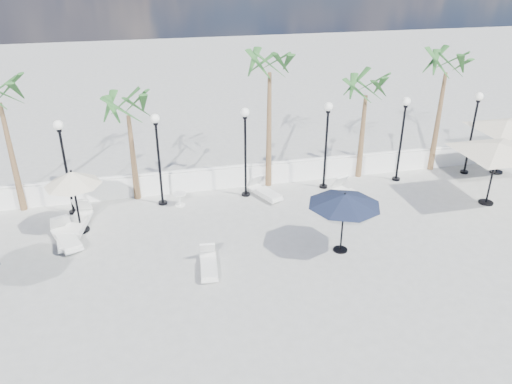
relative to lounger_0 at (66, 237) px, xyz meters
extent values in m
plane|color=gray|center=(7.03, -4.18, -0.25)|extent=(100.00, 100.00, 0.00)
cube|color=white|center=(7.03, 3.32, 0.20)|extent=(26.00, 0.30, 0.90)
cube|color=white|center=(7.03, 3.32, 0.72)|extent=(26.00, 0.12, 0.08)
cylinder|color=black|center=(0.03, 2.32, -0.20)|extent=(0.36, 0.36, 0.10)
cylinder|color=black|center=(0.03, 2.32, 1.50)|extent=(0.10, 0.10, 3.50)
cylinder|color=black|center=(0.03, 2.32, 3.20)|extent=(0.18, 0.18, 0.10)
sphere|color=white|center=(0.03, 2.32, 3.41)|extent=(0.36, 0.36, 0.36)
cylinder|color=black|center=(3.53, 2.32, -0.20)|extent=(0.36, 0.36, 0.10)
cylinder|color=black|center=(3.53, 2.32, 1.50)|extent=(0.10, 0.10, 3.50)
cylinder|color=black|center=(3.53, 2.32, 3.20)|extent=(0.18, 0.18, 0.10)
sphere|color=white|center=(3.53, 2.32, 3.41)|extent=(0.36, 0.36, 0.36)
cylinder|color=black|center=(7.03, 2.32, -0.20)|extent=(0.36, 0.36, 0.10)
cylinder|color=black|center=(7.03, 2.32, 1.50)|extent=(0.10, 0.10, 3.50)
cylinder|color=black|center=(7.03, 2.32, 3.20)|extent=(0.18, 0.18, 0.10)
sphere|color=white|center=(7.03, 2.32, 3.41)|extent=(0.36, 0.36, 0.36)
cylinder|color=black|center=(10.53, 2.32, -0.20)|extent=(0.36, 0.36, 0.10)
cylinder|color=black|center=(10.53, 2.32, 1.50)|extent=(0.10, 0.10, 3.50)
cylinder|color=black|center=(10.53, 2.32, 3.20)|extent=(0.18, 0.18, 0.10)
sphere|color=white|center=(10.53, 2.32, 3.41)|extent=(0.36, 0.36, 0.36)
cylinder|color=black|center=(14.03, 2.32, -0.20)|extent=(0.36, 0.36, 0.10)
cylinder|color=black|center=(14.03, 2.32, 1.50)|extent=(0.10, 0.10, 3.50)
cylinder|color=black|center=(14.03, 2.32, 3.20)|extent=(0.18, 0.18, 0.10)
sphere|color=white|center=(14.03, 2.32, 3.41)|extent=(0.36, 0.36, 0.36)
cylinder|color=black|center=(17.53, 2.32, -0.20)|extent=(0.36, 0.36, 0.10)
cylinder|color=black|center=(17.53, 2.32, 1.50)|extent=(0.10, 0.10, 3.50)
cylinder|color=black|center=(17.53, 2.32, 3.20)|extent=(0.18, 0.18, 0.10)
sphere|color=white|center=(17.53, 2.32, 3.41)|extent=(0.36, 0.36, 0.36)
cone|color=brown|center=(-1.97, 3.12, 1.95)|extent=(0.28, 0.28, 4.40)
cone|color=brown|center=(2.53, 3.12, 1.55)|extent=(0.28, 0.28, 3.60)
cone|color=brown|center=(8.23, 3.12, 2.25)|extent=(0.28, 0.28, 5.00)
cone|color=brown|center=(12.53, 3.12, 1.65)|extent=(0.28, 0.28, 3.80)
cone|color=brown|center=(16.23, 3.12, 2.05)|extent=(0.28, 0.28, 4.60)
cube|color=silver|center=(0.01, -0.02, -0.09)|extent=(1.31, 2.01, 0.10)
cube|color=silver|center=(0.10, -0.26, 0.02)|extent=(1.04, 1.42, 0.10)
cube|color=silver|center=(-0.28, 0.70, 0.29)|extent=(0.72, 0.64, 0.60)
cube|color=silver|center=(0.30, 1.05, -0.08)|extent=(1.02, 2.11, 0.11)
cube|color=silver|center=(0.25, 0.78, 0.04)|extent=(0.87, 1.46, 0.11)
cube|color=silver|center=(0.44, 1.85, 0.32)|extent=(0.71, 0.58, 0.63)
cube|color=silver|center=(-0.05, 0.06, -0.10)|extent=(0.86, 1.82, 0.09)
cube|color=silver|center=(-0.01, -0.17, 0.00)|extent=(0.73, 1.26, 0.09)
cube|color=silver|center=(-0.16, 0.76, 0.25)|extent=(0.61, 0.50, 0.55)
cube|color=silver|center=(4.69, -2.83, -0.11)|extent=(0.70, 1.67, 0.09)
cube|color=silver|center=(4.67, -3.04, -0.02)|extent=(0.61, 1.14, 0.09)
cube|color=silver|center=(4.75, -2.17, 0.21)|extent=(0.54, 0.43, 0.51)
cube|color=silver|center=(7.80, 2.02, -0.10)|extent=(1.25, 1.86, 0.10)
cube|color=silver|center=(7.90, 1.80, 0.00)|extent=(0.99, 1.32, 0.10)
cube|color=silver|center=(7.51, 2.68, 0.25)|extent=(0.68, 0.61, 0.55)
cube|color=silver|center=(11.25, 0.86, -0.08)|extent=(1.34, 2.10, 0.11)
cube|color=silver|center=(11.35, 0.60, 0.03)|extent=(1.07, 1.48, 0.11)
cube|color=silver|center=(10.96, 1.61, 0.31)|extent=(0.75, 0.67, 0.62)
cylinder|color=silver|center=(4.21, 2.02, -0.23)|extent=(0.43, 0.43, 0.03)
cylinder|color=silver|center=(4.21, 2.02, 0.01)|extent=(0.06, 0.06, 0.51)
cylinder|color=silver|center=(4.21, 2.02, 0.28)|extent=(0.55, 0.55, 0.03)
cylinder|color=silver|center=(10.64, -0.46, -0.23)|extent=(0.39, 0.39, 0.03)
cylinder|color=silver|center=(10.64, -0.46, -0.01)|extent=(0.06, 0.06, 0.47)
cylinder|color=silver|center=(10.64, -0.46, 0.23)|extent=(0.50, 0.50, 0.03)
cylinder|color=black|center=(9.33, -2.67, -0.22)|extent=(0.50, 0.50, 0.05)
cylinder|color=black|center=(9.33, -2.67, 0.82)|extent=(0.06, 0.06, 2.14)
cone|color=black|center=(9.33, -2.67, 1.73)|extent=(2.50, 2.50, 0.40)
sphere|color=black|center=(9.33, -2.67, 1.96)|extent=(0.07, 0.07, 0.07)
cylinder|color=black|center=(16.55, -0.66, -0.21)|extent=(0.59, 0.59, 0.07)
cylinder|color=black|center=(16.55, -0.66, 1.06)|extent=(0.08, 0.08, 2.61)
pyramid|color=#C2B399|center=(16.55, -0.66, 2.39)|extent=(5.77, 5.77, 0.40)
cylinder|color=black|center=(19.03, 2.02, -0.21)|extent=(0.58, 0.58, 0.07)
cylinder|color=black|center=(19.03, 2.02, 1.01)|extent=(0.08, 0.08, 2.52)
pyramid|color=#C2B399|center=(19.03, 2.02, 2.30)|extent=(5.47, 5.47, 0.39)
cylinder|color=black|center=(0.42, 0.80, -0.21)|extent=(0.63, 0.63, 0.07)
cylinder|color=black|center=(0.42, 0.80, 0.93)|extent=(0.08, 0.08, 2.35)
cone|color=#C2B399|center=(0.42, 0.80, 1.90)|extent=(2.01, 2.01, 0.50)
sphere|color=black|center=(0.42, 0.80, 2.18)|extent=(0.09, 0.09, 0.09)
camera|label=1|loc=(3.11, -16.37, 9.16)|focal=35.00mm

